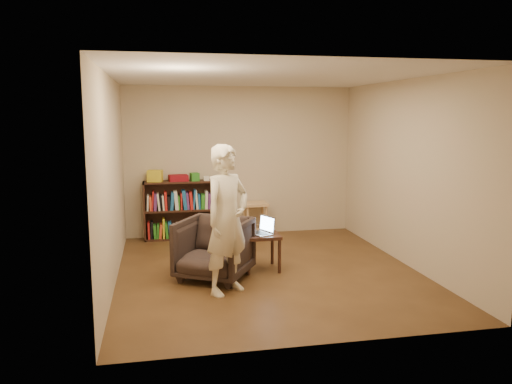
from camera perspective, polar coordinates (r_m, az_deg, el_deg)
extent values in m
plane|color=#432B15|center=(6.89, 1.36, -9.02)|extent=(4.50, 4.50, 0.00)
plane|color=silver|center=(6.58, 1.44, 13.08)|extent=(4.50, 4.50, 0.00)
plane|color=#BBAF8D|center=(8.81, -1.82, 3.52)|extent=(4.00, 0.00, 4.00)
plane|color=#BBAF8D|center=(6.47, -16.15, 1.28)|extent=(0.00, 4.50, 4.50)
plane|color=#BBAF8D|center=(7.31, 16.88, 2.07)|extent=(0.00, 4.50, 4.50)
cube|color=black|center=(8.63, -12.62, -2.16)|extent=(0.03, 0.30, 1.00)
cube|color=black|center=(8.68, -4.88, -1.92)|extent=(0.03, 0.30, 1.00)
cube|color=black|center=(8.78, -8.78, -1.87)|extent=(1.20, 0.02, 1.00)
cube|color=black|center=(8.74, -8.67, -5.17)|extent=(1.20, 0.30, 0.03)
cube|color=black|center=(8.64, -8.74, -2.04)|extent=(1.14, 0.30, 0.03)
cube|color=black|center=(8.56, -8.82, 1.15)|extent=(1.20, 0.30, 0.03)
cube|color=yellow|center=(8.54, -11.46, 1.82)|extent=(0.27, 0.22, 0.19)
cube|color=maroon|center=(8.56, -8.86, 1.60)|extent=(0.34, 0.26, 0.10)
cube|color=#2B7D21|center=(8.54, -7.03, 1.73)|extent=(0.16, 0.16, 0.14)
cube|color=silver|center=(8.56, -5.71, 1.56)|extent=(0.09, 0.09, 0.07)
cube|color=tan|center=(8.67, -0.10, -1.36)|extent=(0.42, 0.42, 0.04)
cylinder|color=tan|center=(8.54, -0.96, -3.58)|extent=(0.04, 0.04, 0.56)
cylinder|color=tan|center=(8.60, 1.19, -3.49)|extent=(0.04, 0.04, 0.56)
cylinder|color=tan|center=(8.86, -1.34, -3.13)|extent=(0.04, 0.04, 0.56)
cylinder|color=tan|center=(8.92, 0.74, -3.05)|extent=(0.04, 0.04, 0.56)
imported|color=#2E231E|center=(6.51, -4.80, -6.48)|extent=(1.17, 1.18, 0.79)
cube|color=black|center=(6.84, 0.55, -4.97)|extent=(0.49, 0.49, 0.04)
cylinder|color=black|center=(6.67, -0.88, -7.58)|extent=(0.04, 0.04, 0.46)
cylinder|color=black|center=(6.75, 2.70, -7.37)|extent=(0.04, 0.04, 0.46)
cylinder|color=black|center=(7.07, -1.51, -6.62)|extent=(0.04, 0.04, 0.46)
cylinder|color=black|center=(7.15, 1.87, -6.44)|extent=(0.04, 0.04, 0.46)
cube|color=#B7B7BC|center=(6.81, 0.46, -4.78)|extent=(0.34, 0.39, 0.02)
cube|color=black|center=(6.80, 0.46, -4.69)|extent=(0.23, 0.30, 0.00)
cube|color=#B7B7BC|center=(6.85, 1.29, -3.65)|extent=(0.17, 0.30, 0.23)
cube|color=#AED5F4|center=(6.85, 1.29, -3.65)|extent=(0.14, 0.26, 0.18)
imported|color=beige|center=(5.88, -3.32, -3.19)|extent=(0.77, 0.73, 1.77)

